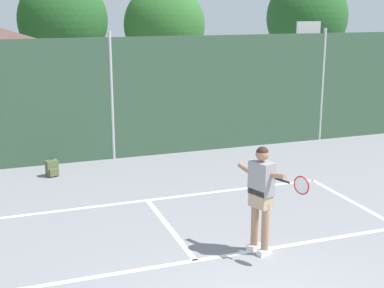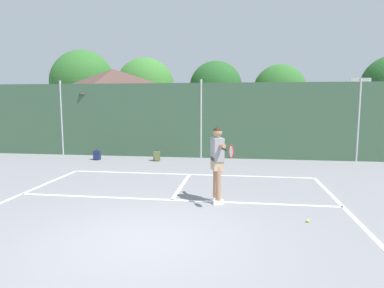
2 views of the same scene
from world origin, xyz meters
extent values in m
cube|color=white|center=(0.00, 5.50, 0.00)|extent=(8.20, 0.10, 0.01)
cube|color=white|center=(0.00, 2.48, 0.00)|extent=(8.20, 0.10, 0.01)
cube|color=white|center=(0.00, 3.96, 0.00)|extent=(0.10, 2.97, 0.01)
cube|color=#38563D|center=(0.00, 9.00, 1.64)|extent=(26.00, 0.05, 3.27)
cylinder|color=#B2B2B7|center=(0.00, 9.00, 1.71)|extent=(0.09, 0.09, 3.42)
cylinder|color=#B2B2B7|center=(6.50, 9.00, 1.71)|extent=(0.09, 0.09, 3.42)
cylinder|color=yellow|center=(7.18, 11.14, 1.52)|extent=(0.12, 0.12, 3.05)
cube|color=white|center=(7.18, 11.04, 3.25)|extent=(0.90, 0.06, 0.60)
torus|color=#D85919|center=(7.18, 10.77, 3.03)|extent=(0.48, 0.48, 0.02)
cylinder|color=brown|center=(-0.04, 18.63, 0.94)|extent=(0.36, 0.36, 1.88)
ellipsoid|color=#235623|center=(-0.04, 18.63, 3.47)|extent=(3.74, 3.37, 3.74)
cylinder|color=brown|center=(4.42, 18.63, 0.83)|extent=(0.36, 0.36, 1.65)
ellipsoid|color=#2D6628|center=(4.42, 18.63, 3.21)|extent=(3.66, 3.29, 3.66)
cylinder|color=brown|center=(11.73, 18.63, 0.89)|extent=(0.36, 0.36, 1.78)
ellipsoid|color=#235623|center=(11.73, 18.63, 3.50)|extent=(4.05, 3.65, 4.05)
cube|color=silver|center=(1.09, 2.53, 0.05)|extent=(0.29, 0.20, 0.10)
cube|color=silver|center=(1.17, 2.30, 0.05)|extent=(0.29, 0.20, 0.10)
cylinder|color=#A37556|center=(1.09, 2.53, 0.51)|extent=(0.13, 0.13, 0.82)
cylinder|color=#A37556|center=(1.17, 2.30, 0.51)|extent=(0.13, 0.13, 0.82)
cube|color=tan|center=(1.13, 2.42, 0.98)|extent=(0.35, 0.42, 0.32)
cube|color=gray|center=(1.13, 2.42, 1.32)|extent=(0.36, 0.46, 0.56)
sphere|color=#A37556|center=(1.13, 2.42, 1.73)|extent=(0.22, 0.22, 0.22)
sphere|color=black|center=(1.13, 2.42, 1.75)|extent=(0.21, 0.21, 0.21)
cylinder|color=#A37556|center=(1.22, 2.24, 1.42)|extent=(0.27, 0.55, 0.17)
cylinder|color=#A37556|center=(1.04, 2.68, 1.37)|extent=(0.26, 0.51, 0.22)
cylinder|color=black|center=(1.31, 2.06, 1.37)|extent=(0.14, 0.29, 0.04)
torus|color=red|center=(1.48, 1.74, 1.37)|extent=(0.13, 0.29, 0.30)
cylinder|color=silver|center=(1.48, 1.74, 1.37)|extent=(0.09, 0.25, 0.26)
cube|color=#566038|center=(-1.75, 7.96, 0.20)|extent=(0.32, 0.26, 0.40)
cube|color=#566038|center=(-1.71, 7.84, 0.12)|extent=(0.23, 0.12, 0.18)
torus|color=black|center=(-1.75, 7.96, 0.42)|extent=(0.09, 0.04, 0.09)
camera|label=1|loc=(-2.81, -5.19, 4.07)|focal=50.79mm
camera|label=2|loc=(1.63, -5.57, 2.45)|focal=31.37mm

